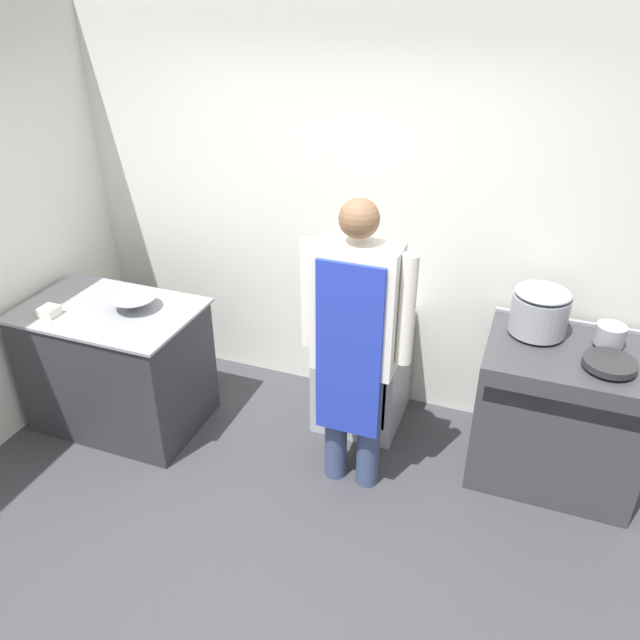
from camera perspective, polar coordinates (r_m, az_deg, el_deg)
ground_plane at (r=3.69m, az=-6.31°, el=-20.71°), size 14.00×14.00×0.00m
wall_back at (r=4.24m, az=3.15°, el=9.13°), size 8.00×0.05×2.70m
wall_left at (r=4.67m, az=-24.64°, el=8.38°), size 0.05×8.00×2.70m
prep_counter at (r=4.50m, az=-17.98°, el=-4.01°), size 1.16×0.76×0.89m
stove at (r=4.13m, az=20.90°, el=-7.92°), size 0.95×0.73×0.92m
fridge_unit at (r=4.34m, az=3.93°, el=-4.67°), size 0.57×0.58×0.78m
person_cook at (r=3.46m, az=3.22°, el=-1.43°), size 0.64×0.24×1.83m
mixing_bowl at (r=4.21m, az=-16.67°, el=1.50°), size 0.30×0.30×0.09m
plastic_tub at (r=4.33m, az=-23.54°, el=0.74°), size 0.11×0.11×0.06m
stock_pot at (r=3.91m, az=19.47°, el=0.89°), size 0.34×0.34×0.29m
saute_pan at (r=3.78m, az=24.97°, el=-3.60°), size 0.29×0.29×0.04m
sauce_pot at (r=3.98m, az=24.99°, el=-1.21°), size 0.17×0.17×0.12m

